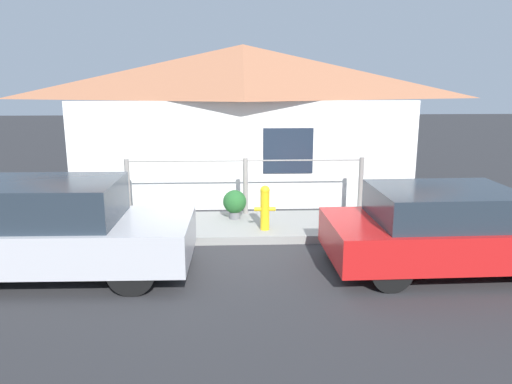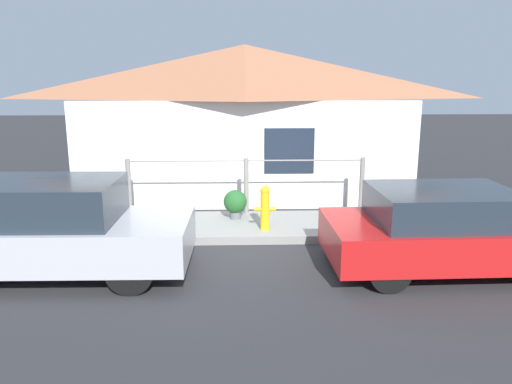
% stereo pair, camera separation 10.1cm
% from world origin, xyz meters
% --- Properties ---
extents(ground_plane, '(60.00, 60.00, 0.00)m').
position_xyz_m(ground_plane, '(0.00, 0.00, 0.00)').
color(ground_plane, '#2D2D30').
extents(sidewalk, '(24.00, 1.74, 0.15)m').
position_xyz_m(sidewalk, '(0.00, 0.87, 0.07)').
color(sidewalk, gray).
rests_on(sidewalk, ground_plane).
extents(house, '(8.11, 2.23, 3.65)m').
position_xyz_m(house, '(0.00, 3.43, 2.86)').
color(house, white).
rests_on(house, ground_plane).
extents(fence, '(4.90, 0.10, 1.16)m').
position_xyz_m(fence, '(0.00, 1.59, 0.79)').
color(fence, gray).
rests_on(fence, sidewalk).
extents(car_left, '(3.99, 1.72, 1.45)m').
position_xyz_m(car_left, '(-2.92, -1.24, 0.72)').
color(car_left, '#B7B7BC').
rests_on(car_left, ground_plane).
extents(car_right, '(3.80, 1.84, 1.28)m').
position_xyz_m(car_right, '(3.05, -1.24, 0.64)').
color(car_right, red).
rests_on(car_right, ground_plane).
extents(fire_hydrant, '(0.39, 0.18, 0.84)m').
position_xyz_m(fire_hydrant, '(0.33, 0.44, 0.59)').
color(fire_hydrant, yellow).
rests_on(fire_hydrant, sidewalk).
extents(potted_plant_near_hydrant, '(0.47, 0.47, 0.58)m').
position_xyz_m(potted_plant_near_hydrant, '(-0.23, 1.19, 0.48)').
color(potted_plant_near_hydrant, slate).
rests_on(potted_plant_near_hydrant, sidewalk).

